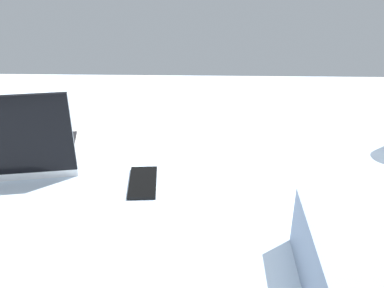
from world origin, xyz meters
TOP-DOWN VIEW (x-y plane):
  - bed_mattress at (0.00, 0.00)cm, footprint 180.00×140.00cm
  - laptop at (45.87, 0.70)cm, footprint 36.23×27.94cm
  - cell_phone at (11.13, 9.61)cm, footprint 7.74×14.43cm

SIDE VIEW (x-z plane):
  - bed_mattress at x=0.00cm, z-range 0.00..18.00cm
  - cell_phone at x=11.13cm, z-range 18.00..18.80cm
  - laptop at x=45.87cm, z-range 10.91..33.91cm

